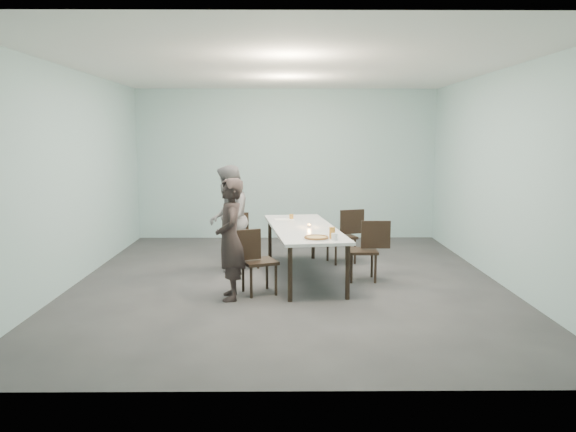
{
  "coord_description": "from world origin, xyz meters",
  "views": [
    {
      "loc": [
        -0.07,
        -7.84,
        2.07
      ],
      "look_at": [
        0.0,
        -0.35,
        1.0
      ],
      "focal_mm": 35.0,
      "sensor_mm": 36.0,
      "label": 1
    }
  ],
  "objects_px": {
    "table": "(303,231)",
    "diner_near": "(230,239)",
    "water_tumbler": "(334,237)",
    "chair_near_right": "(368,246)",
    "amber_tumbler": "(291,217)",
    "chair_near_left": "(253,257)",
    "beer_glass": "(332,233)",
    "side_plate": "(322,234)",
    "tealight": "(309,226)",
    "chair_far_left": "(243,235)",
    "chair_far_right": "(346,232)",
    "diner_far": "(228,218)",
    "pizza": "(316,238)"
  },
  "relations": [
    {
      "from": "chair_near_left",
      "to": "side_plate",
      "type": "xyz_separation_m",
      "value": [
        0.91,
        0.28,
        0.25
      ]
    },
    {
      "from": "chair_far_left",
      "to": "chair_near_right",
      "type": "xyz_separation_m",
      "value": [
        1.87,
        -0.9,
        0.0
      ]
    },
    {
      "from": "diner_far",
      "to": "tealight",
      "type": "height_order",
      "value": "diner_far"
    },
    {
      "from": "table",
      "to": "diner_near",
      "type": "xyz_separation_m",
      "value": [
        -0.97,
        -1.11,
        0.08
      ]
    },
    {
      "from": "table",
      "to": "diner_near",
      "type": "distance_m",
      "value": 1.48
    },
    {
      "from": "diner_near",
      "to": "chair_near_right",
      "type": "bearing_deg",
      "value": 108.16
    },
    {
      "from": "chair_near_right",
      "to": "tealight",
      "type": "distance_m",
      "value": 0.9
    },
    {
      "from": "chair_near_left",
      "to": "diner_far",
      "type": "height_order",
      "value": "diner_far"
    },
    {
      "from": "chair_near_left",
      "to": "pizza",
      "type": "height_order",
      "value": "chair_near_left"
    },
    {
      "from": "diner_far",
      "to": "chair_far_left",
      "type": "bearing_deg",
      "value": 144.59
    },
    {
      "from": "water_tumbler",
      "to": "amber_tumbler",
      "type": "height_order",
      "value": "water_tumbler"
    },
    {
      "from": "table",
      "to": "amber_tumbler",
      "type": "bearing_deg",
      "value": 102.11
    },
    {
      "from": "pizza",
      "to": "water_tumbler",
      "type": "distance_m",
      "value": 0.24
    },
    {
      "from": "water_tumbler",
      "to": "tealight",
      "type": "bearing_deg",
      "value": 105.34
    },
    {
      "from": "chair_far_right",
      "to": "beer_glass",
      "type": "distance_m",
      "value": 1.99
    },
    {
      "from": "diner_near",
      "to": "side_plate",
      "type": "height_order",
      "value": "diner_near"
    },
    {
      "from": "chair_near_left",
      "to": "water_tumbler",
      "type": "bearing_deg",
      "value": -30.16
    },
    {
      "from": "chair_far_left",
      "to": "chair_far_right",
      "type": "bearing_deg",
      "value": 8.21
    },
    {
      "from": "diner_far",
      "to": "beer_glass",
      "type": "xyz_separation_m",
      "value": [
        1.48,
        -1.38,
        0.01
      ]
    },
    {
      "from": "chair_near_right",
      "to": "pizza",
      "type": "xyz_separation_m",
      "value": [
        -0.79,
        -0.78,
        0.27
      ]
    },
    {
      "from": "pizza",
      "to": "beer_glass",
      "type": "height_order",
      "value": "beer_glass"
    },
    {
      "from": "diner_near",
      "to": "beer_glass",
      "type": "xyz_separation_m",
      "value": [
        1.31,
        0.17,
        0.05
      ]
    },
    {
      "from": "side_plate",
      "to": "tealight",
      "type": "bearing_deg",
      "value": 103.92
    },
    {
      "from": "pizza",
      "to": "chair_far_right",
      "type": "bearing_deg",
      "value": 72.92
    },
    {
      "from": "diner_far",
      "to": "water_tumbler",
      "type": "height_order",
      "value": "diner_far"
    },
    {
      "from": "chair_near_right",
      "to": "chair_near_left",
      "type": "bearing_deg",
      "value": 24.3
    },
    {
      "from": "chair_far_left",
      "to": "amber_tumbler",
      "type": "distance_m",
      "value": 0.84
    },
    {
      "from": "chair_far_left",
      "to": "chair_far_right",
      "type": "xyz_separation_m",
      "value": [
        1.68,
        0.28,
        0.0
      ]
    },
    {
      "from": "chair_near_right",
      "to": "water_tumbler",
      "type": "bearing_deg",
      "value": 57.43
    },
    {
      "from": "pizza",
      "to": "beer_glass",
      "type": "xyz_separation_m",
      "value": [
        0.21,
        0.04,
        0.06
      ]
    },
    {
      "from": "table",
      "to": "diner_far",
      "type": "bearing_deg",
      "value": 159.19
    },
    {
      "from": "table",
      "to": "chair_far_left",
      "type": "distance_m",
      "value": 1.19
    },
    {
      "from": "water_tumbler",
      "to": "pizza",
      "type": "bearing_deg",
      "value": 160.79
    },
    {
      "from": "tealight",
      "to": "pizza",
      "type": "bearing_deg",
      "value": -86.77
    },
    {
      "from": "amber_tumbler",
      "to": "pizza",
      "type": "bearing_deg",
      "value": -80.44
    },
    {
      "from": "beer_glass",
      "to": "amber_tumbler",
      "type": "height_order",
      "value": "beer_glass"
    },
    {
      "from": "table",
      "to": "beer_glass",
      "type": "distance_m",
      "value": 1.01
    },
    {
      "from": "beer_glass",
      "to": "amber_tumbler",
      "type": "distance_m",
      "value": 1.79
    },
    {
      "from": "chair_far_right",
      "to": "amber_tumbler",
      "type": "relative_size",
      "value": 10.88
    },
    {
      "from": "chair_far_right",
      "to": "chair_far_left",
      "type": "bearing_deg",
      "value": -8.55
    },
    {
      "from": "table",
      "to": "tealight",
      "type": "distance_m",
      "value": 0.12
    },
    {
      "from": "diner_near",
      "to": "water_tumbler",
      "type": "bearing_deg",
      "value": 84.53
    },
    {
      "from": "chair_far_right",
      "to": "beer_glass",
      "type": "relative_size",
      "value": 5.8
    },
    {
      "from": "chair_near_left",
      "to": "chair_near_right",
      "type": "distance_m",
      "value": 1.76
    },
    {
      "from": "diner_near",
      "to": "beer_glass",
      "type": "bearing_deg",
      "value": 89.89
    },
    {
      "from": "beer_glass",
      "to": "amber_tumbler",
      "type": "xyz_separation_m",
      "value": [
        -0.5,
        1.72,
        -0.03
      ]
    },
    {
      "from": "pizza",
      "to": "side_plate",
      "type": "bearing_deg",
      "value": 75.6
    },
    {
      "from": "chair_near_right",
      "to": "amber_tumbler",
      "type": "distance_m",
      "value": 1.49
    },
    {
      "from": "chair_far_left",
      "to": "tealight",
      "type": "height_order",
      "value": "chair_far_left"
    },
    {
      "from": "chair_far_right",
      "to": "water_tumbler",
      "type": "xyz_separation_m",
      "value": [
        -0.38,
        -2.04,
        0.29
      ]
    }
  ]
}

